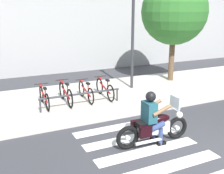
{
  "coord_description": "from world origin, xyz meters",
  "views": [
    {
      "loc": [
        -4.3,
        -4.31,
        3.36
      ],
      "look_at": [
        -0.72,
        3.21,
        1.02
      ],
      "focal_mm": 43.89,
      "sensor_mm": 36.0,
      "label": 1
    }
  ],
  "objects": [
    {
      "name": "crosswalk_stripe_4",
      "position": [
        -0.88,
        1.6,
        0.0
      ],
      "size": [
        2.8,
        0.4,
        0.01
      ],
      "primitive_type": "cube",
      "color": "white",
      "rests_on": "ground"
    },
    {
      "name": "crosswalk_stripe_2",
      "position": [
        -0.88,
        0.0,
        0.0
      ],
      "size": [
        2.8,
        0.4,
        0.01
      ],
      "primitive_type": "cube",
      "color": "white",
      "rests_on": "ground"
    },
    {
      "name": "bicycle_2",
      "position": [
        -1.04,
        4.79,
        0.49
      ],
      "size": [
        0.48,
        1.63,
        0.73
      ],
      "color": "black",
      "rests_on": "sidewalk"
    },
    {
      "name": "motorcycle",
      "position": [
        -0.53,
        1.09,
        0.46
      ],
      "size": [
        2.12,
        0.62,
        1.21
      ],
      "color": "black",
      "rests_on": "ground"
    },
    {
      "name": "bicycle_0",
      "position": [
        -2.56,
        4.79,
        0.49
      ],
      "size": [
        0.48,
        1.64,
        0.73
      ],
      "color": "black",
      "rests_on": "sidewalk"
    },
    {
      "name": "sidewalk",
      "position": [
        0.0,
        5.16,
        0.07
      ],
      "size": [
        24.0,
        4.4,
        0.15
      ],
      "primitive_type": "cube",
      "color": "#B7B2A8",
      "rests_on": "ground"
    },
    {
      "name": "bike_rack",
      "position": [
        -1.42,
        4.23,
        0.56
      ],
      "size": [
        2.88,
        0.07,
        0.49
      ],
      "color": "#333338",
      "rests_on": "sidewalk"
    },
    {
      "name": "bicycle_3",
      "position": [
        -0.27,
        4.79,
        0.5
      ],
      "size": [
        0.48,
        1.7,
        0.76
      ],
      "color": "black",
      "rests_on": "sidewalk"
    },
    {
      "name": "bicycle_1",
      "position": [
        -1.8,
        4.79,
        0.51
      ],
      "size": [
        0.48,
        1.73,
        0.79
      ],
      "color": "black",
      "rests_on": "sidewalk"
    },
    {
      "name": "building_backdrop",
      "position": [
        0.0,
        10.86,
        3.66
      ],
      "size": [
        24.0,
        1.2,
        7.32
      ],
      "primitive_type": "cube",
      "color": "#9E9E9E",
      "rests_on": "ground"
    },
    {
      "name": "crosswalk_stripe_5",
      "position": [
        -0.88,
        2.4,
        0.0
      ],
      "size": [
        2.8,
        0.4,
        0.01
      ],
      "primitive_type": "cube",
      "color": "white",
      "rests_on": "ground"
    },
    {
      "name": "street_lamp",
      "position": [
        1.33,
        5.56,
        2.73
      ],
      "size": [
        0.28,
        0.28,
        4.53
      ],
      "color": "#2D2D33",
      "rests_on": "ground"
    },
    {
      "name": "ground_plane",
      "position": [
        0.0,
        0.0,
        0.0
      ],
      "size": [
        48.0,
        48.0,
        0.0
      ],
      "primitive_type": "plane",
      "color": "#38383D"
    },
    {
      "name": "tree_near_rack",
      "position": [
        3.68,
        5.96,
        3.29
      ],
      "size": [
        2.96,
        2.96,
        4.78
      ],
      "color": "brown",
      "rests_on": "ground"
    },
    {
      "name": "rider",
      "position": [
        -0.61,
        1.1,
        0.82
      ],
      "size": [
        0.63,
        0.54,
        1.43
      ],
      "color": "#1E4C59",
      "rests_on": "ground"
    },
    {
      "name": "crosswalk_stripe_3",
      "position": [
        -0.88,
        0.8,
        0.0
      ],
      "size": [
        2.8,
        0.4,
        0.01
      ],
      "primitive_type": "cube",
      "color": "white",
      "rests_on": "ground"
    }
  ]
}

